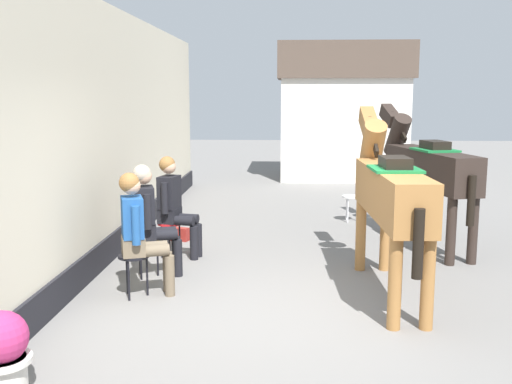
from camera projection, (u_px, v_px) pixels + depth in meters
ground_plane at (288, 241)px, 9.13m from camera, size 40.00×40.00×0.00m
pub_facade_wall at (88, 149)px, 7.54m from camera, size 0.34×14.00×3.40m
distant_cottage at (342, 110)px, 15.80m from camera, size 3.40×2.60×3.50m
seated_visitor_near at (139, 228)px, 6.51m from camera, size 0.61×0.49×1.39m
seated_visitor_middle at (150, 215)px, 7.23m from camera, size 0.61×0.48×1.39m
seated_visitor_far at (174, 201)px, 8.12m from camera, size 0.61×0.48×1.39m
saddled_horse_near at (389, 191)px, 6.60m from camera, size 0.54×3.00×2.06m
saddled_horse_far at (426, 167)px, 8.74m from camera, size 0.98×2.95×2.06m
flower_planter_near at (2, 351)px, 4.43m from camera, size 0.43×0.43×0.64m
spare_stool_white at (351, 199)px, 10.44m from camera, size 0.32×0.32×0.46m
satchel_bag at (180, 234)px, 9.12m from camera, size 0.30×0.21×0.20m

